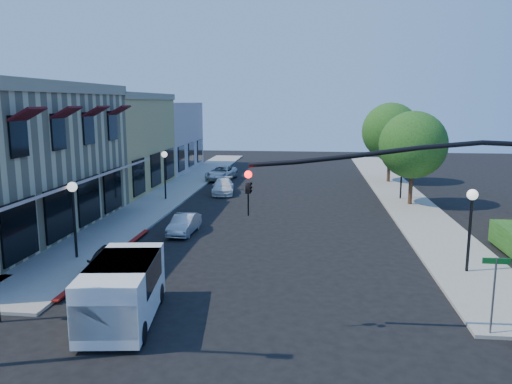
# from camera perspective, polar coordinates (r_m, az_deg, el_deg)

# --- Properties ---
(ground) EXTENTS (120.00, 120.00, 0.00)m
(ground) POSITION_cam_1_polar(r_m,az_deg,el_deg) (14.62, -2.34, -18.54)
(ground) COLOR black
(ground) RESTS_ON ground
(sidewalk_left) EXTENTS (3.50, 50.00, 0.12)m
(sidewalk_left) POSITION_cam_1_polar(r_m,az_deg,el_deg) (41.68, -8.66, 0.47)
(sidewalk_left) COLOR gray
(sidewalk_left) RESTS_ON ground
(sidewalk_right) EXTENTS (3.50, 50.00, 0.12)m
(sidewalk_right) POSITION_cam_1_polar(r_m,az_deg,el_deg) (40.84, 15.80, 0.00)
(sidewalk_right) COLOR gray
(sidewalk_right) RESTS_ON ground
(curb_red_strip) EXTENTS (0.25, 10.00, 0.06)m
(curb_red_strip) POSITION_cam_1_polar(r_m,az_deg,el_deg) (23.57, -16.25, -7.56)
(curb_red_strip) COLOR maroon
(curb_red_strip) RESTS_ON ground
(yellow_stucco_building) EXTENTS (10.00, 12.00, 7.60)m
(yellow_stucco_building) POSITION_cam_1_polar(r_m,az_deg,el_deg) (42.56, -18.00, 5.37)
(yellow_stucco_building) COLOR tan
(yellow_stucco_building) RESTS_ON ground
(pink_stucco_building) EXTENTS (10.00, 12.00, 7.00)m
(pink_stucco_building) POSITION_cam_1_polar(r_m,az_deg,el_deg) (53.71, -12.73, 6.20)
(pink_stucco_building) COLOR #C7A297
(pink_stucco_building) RESTS_ON ground
(street_tree_a) EXTENTS (4.56, 4.56, 6.48)m
(street_tree_a) POSITION_cam_1_polar(r_m,az_deg,el_deg) (35.44, 17.50, 5.16)
(street_tree_a) COLOR #392616
(street_tree_a) RESTS_ON ground
(street_tree_b) EXTENTS (4.94, 4.94, 7.02)m
(street_tree_b) POSITION_cam_1_polar(r_m,az_deg,el_deg) (45.25, 15.12, 6.72)
(street_tree_b) COLOR #392616
(street_tree_b) RESTS_ON ground
(signal_mast_arm) EXTENTS (8.01, 0.39, 6.00)m
(signal_mast_arm) POSITION_cam_1_polar(r_m,az_deg,el_deg) (14.97, 21.23, -1.83)
(signal_mast_arm) COLOR black
(signal_mast_arm) RESTS_ON ground
(street_name_sign) EXTENTS (0.80, 0.06, 2.50)m
(street_name_sign) POSITION_cam_1_polar(r_m,az_deg,el_deg) (16.73, 25.60, -9.41)
(street_name_sign) COLOR #595B5E
(street_name_sign) RESTS_ON ground
(lamppost_left_near) EXTENTS (0.44, 0.44, 3.57)m
(lamppost_left_near) POSITION_cam_1_polar(r_m,az_deg,el_deg) (23.57, -20.18, -0.92)
(lamppost_left_near) COLOR black
(lamppost_left_near) RESTS_ON ground
(lamppost_left_far) EXTENTS (0.44, 0.44, 3.57)m
(lamppost_left_far) POSITION_cam_1_polar(r_m,az_deg,el_deg) (36.47, -10.41, 3.29)
(lamppost_left_far) COLOR black
(lamppost_left_far) RESTS_ON ground
(lamppost_right_near) EXTENTS (0.44, 0.44, 3.57)m
(lamppost_right_near) POSITION_cam_1_polar(r_m,az_deg,el_deg) (22.09, 23.39, -1.85)
(lamppost_right_near) COLOR black
(lamppost_right_near) RESTS_ON ground
(lamppost_right_far) EXTENTS (0.44, 0.44, 3.57)m
(lamppost_right_far) POSITION_cam_1_polar(r_m,az_deg,el_deg) (37.49, 16.35, 3.23)
(lamppost_right_far) COLOR black
(lamppost_right_far) RESTS_ON ground
(white_van) EXTENTS (2.53, 4.74, 2.01)m
(white_van) POSITION_cam_1_polar(r_m,az_deg,el_deg) (16.84, -15.05, -10.55)
(white_van) COLOR silver
(white_van) RESTS_ON ground
(parked_car_a) EXTENTS (1.79, 3.77, 1.24)m
(parked_car_a) POSITION_cam_1_polar(r_m,az_deg,el_deg) (21.34, -16.48, -7.70)
(parked_car_a) COLOR black
(parked_car_a) RESTS_ON ground
(parked_car_b) EXTENTS (1.25, 3.25, 1.06)m
(parked_car_b) POSITION_cam_1_polar(r_m,az_deg,el_deg) (27.33, -8.22, -3.65)
(parked_car_b) COLOR #B0B2B5
(parked_car_b) RESTS_ON ground
(parked_car_c) EXTENTS (2.12, 4.12, 1.14)m
(parked_car_c) POSITION_cam_1_polar(r_m,az_deg,el_deg) (38.81, -3.79, 0.62)
(parked_car_c) COLOR white
(parked_car_c) RESTS_ON ground
(parked_car_d) EXTENTS (2.58, 4.82, 1.29)m
(parked_car_d) POSITION_cam_1_polar(r_m,az_deg,el_deg) (45.86, -3.99, 2.19)
(parked_car_d) COLOR silver
(parked_car_d) RESTS_ON ground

